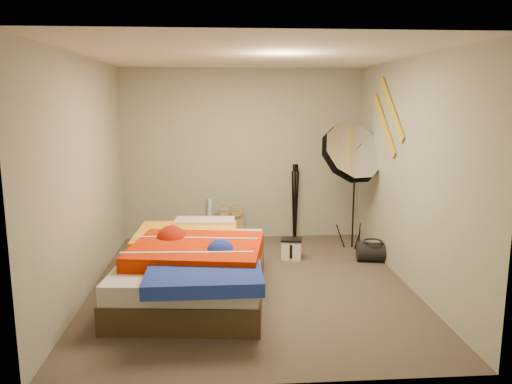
{
  "coord_description": "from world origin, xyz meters",
  "views": [
    {
      "loc": [
        -0.33,
        -5.31,
        2.05
      ],
      "look_at": [
        0.1,
        0.6,
        0.95
      ],
      "focal_mm": 35.0,
      "sensor_mm": 36.0,
      "label": 1
    }
  ],
  "objects": [
    {
      "name": "ceiling",
      "position": [
        0.0,
        0.0,
        2.5
      ],
      "size": [
        4.0,
        4.0,
        0.0
      ],
      "primitive_type": "plane",
      "rotation": [
        3.14,
        0.0,
        0.0
      ],
      "color": "silver",
      "rests_on": "wall_back"
    },
    {
      "name": "floor",
      "position": [
        0.0,
        0.0,
        0.0
      ],
      "size": [
        4.0,
        4.0,
        0.0
      ],
      "primitive_type": "plane",
      "color": "#4E453B",
      "rests_on": "ground"
    },
    {
      "name": "bed",
      "position": [
        -0.61,
        -0.22,
        0.31
      ],
      "size": [
        1.65,
        2.31,
        0.61
      ],
      "color": "#45351F",
      "rests_on": "floor"
    },
    {
      "name": "photo_umbrella",
      "position": [
        1.4,
        1.21,
        1.33
      ],
      "size": [
        0.99,
        0.83,
        1.85
      ],
      "color": "black",
      "rests_on": "floor"
    },
    {
      "name": "wall_left",
      "position": [
        -1.75,
        0.0,
        1.25
      ],
      "size": [
        0.0,
        4.0,
        4.0
      ],
      "primitive_type": "plane",
      "rotation": [
        1.57,
        0.0,
        1.57
      ],
      "color": "#A0A393",
      "rests_on": "floor"
    },
    {
      "name": "wall_stripe_lower",
      "position": [
        1.73,
        0.85,
        1.75
      ],
      "size": [
        0.02,
        0.91,
        0.78
      ],
      "primitive_type": "cube",
      "rotation": [
        0.7,
        0.0,
        0.0
      ],
      "color": "gold",
      "rests_on": "wall_right"
    },
    {
      "name": "wall_front",
      "position": [
        0.0,
        -2.0,
        1.25
      ],
      "size": [
        3.5,
        0.0,
        3.5
      ],
      "primitive_type": "plane",
      "rotation": [
        -1.57,
        0.0,
        0.0
      ],
      "color": "#A0A393",
      "rests_on": "floor"
    },
    {
      "name": "camera_tripod",
      "position": [
        0.78,
        1.88,
        0.64
      ],
      "size": [
        0.08,
        0.08,
        1.12
      ],
      "color": "black",
      "rests_on": "floor"
    },
    {
      "name": "tote_bag",
      "position": [
        -0.19,
        1.9,
        0.2
      ],
      "size": [
        0.42,
        0.23,
        0.41
      ],
      "primitive_type": "cube",
      "rotation": [
        -0.14,
        0.0,
        0.13
      ],
      "color": "tan",
      "rests_on": "floor"
    },
    {
      "name": "wall_back",
      "position": [
        0.0,
        2.0,
        1.25
      ],
      "size": [
        3.5,
        0.0,
        3.5
      ],
      "primitive_type": "plane",
      "rotation": [
        1.57,
        0.0,
        0.0
      ],
      "color": "#A0A393",
      "rests_on": "floor"
    },
    {
      "name": "wall_right",
      "position": [
        1.75,
        0.0,
        1.25
      ],
      "size": [
        0.0,
        4.0,
        4.0
      ],
      "primitive_type": "plane",
      "rotation": [
        1.57,
        0.0,
        -1.57
      ],
      "color": "#A0A393",
      "rests_on": "floor"
    },
    {
      "name": "camera_case",
      "position": [
        0.58,
        0.89,
        0.13
      ],
      "size": [
        0.28,
        0.22,
        0.25
      ],
      "primitive_type": "cube",
      "rotation": [
        0.0,
        0.0,
        -0.2
      ],
      "color": "silver",
      "rests_on": "floor"
    },
    {
      "name": "duffel_bag",
      "position": [
        1.61,
        0.72,
        0.12
      ],
      "size": [
        0.43,
        0.3,
        0.24
      ],
      "primitive_type": "cylinder",
      "rotation": [
        0.0,
        1.57,
        -0.16
      ],
      "color": "black",
      "rests_on": "floor"
    },
    {
      "name": "wall_stripe_upper",
      "position": [
        1.73,
        0.6,
        1.95
      ],
      "size": [
        0.02,
        0.91,
        0.78
      ],
      "primitive_type": "cube",
      "rotation": [
        0.7,
        0.0,
        0.0
      ],
      "color": "gold",
      "rests_on": "wall_right"
    },
    {
      "name": "wrapping_roll",
      "position": [
        -0.5,
        1.9,
        0.31
      ],
      "size": [
        0.1,
        0.19,
        0.62
      ],
      "primitive_type": "cylinder",
      "rotation": [
        -0.17,
        0.0,
        -0.21
      ],
      "color": "#65A5E3",
      "rests_on": "floor"
    }
  ]
}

